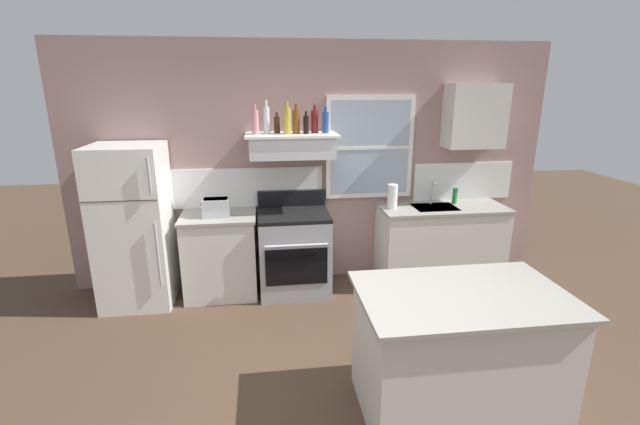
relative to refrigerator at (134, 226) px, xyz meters
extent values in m
plane|color=#4C3828|center=(1.90, -1.84, -0.84)|extent=(16.00, 16.00, 0.00)
cube|color=gray|center=(1.90, 0.39, 0.51)|extent=(5.40, 0.06, 2.70)
cube|color=white|center=(0.75, 0.35, 0.29)|extent=(2.50, 0.02, 0.44)
cube|color=white|center=(3.70, 0.35, 0.29)|extent=(1.20, 0.02, 0.44)
cube|color=white|center=(2.55, 0.34, 0.71)|extent=(1.00, 0.04, 1.15)
cube|color=#9EADBC|center=(2.55, 0.33, 0.71)|extent=(0.90, 0.01, 1.05)
cube|color=white|center=(2.55, 0.32, 0.71)|extent=(0.90, 0.02, 0.04)
cube|color=white|center=(0.00, 0.00, 0.00)|extent=(0.70, 0.68, 1.67)
cube|color=#333333|center=(0.00, -0.34, 0.36)|extent=(0.69, 0.00, 0.01)
cylinder|color=#A5A8AD|center=(0.30, -0.37, -0.18)|extent=(0.02, 0.02, 0.66)
cylinder|color=#A5A8AD|center=(0.30, -0.37, 0.60)|extent=(0.02, 0.02, 0.33)
cube|color=silver|center=(0.85, 0.06, -0.40)|extent=(0.76, 0.60, 0.88)
cube|color=#9E998E|center=(0.85, 0.06, 0.06)|extent=(0.79, 0.63, 0.03)
cube|color=silver|center=(0.84, 0.01, 0.17)|extent=(0.28, 0.20, 0.19)
cube|color=black|center=(0.84, 0.01, 0.26)|extent=(0.24, 0.16, 0.01)
cube|color=black|center=(0.70, 0.01, 0.20)|extent=(0.02, 0.03, 0.02)
cube|color=#9EA0A5|center=(1.65, 0.02, -0.40)|extent=(0.76, 0.64, 0.87)
cube|color=black|center=(1.65, 0.02, 0.05)|extent=(0.76, 0.64, 0.04)
cube|color=black|center=(1.65, 0.31, 0.16)|extent=(0.76, 0.06, 0.18)
cube|color=black|center=(1.65, -0.30, -0.42)|extent=(0.65, 0.01, 0.40)
cylinder|color=silver|center=(1.65, -0.34, -0.17)|extent=(0.65, 0.03, 0.03)
cube|color=silver|center=(1.65, 0.12, 0.77)|extent=(0.88, 0.48, 0.22)
cube|color=#262628|center=(1.65, -0.10, 0.69)|extent=(0.75, 0.02, 0.04)
cube|color=white|center=(1.65, 0.12, 0.90)|extent=(0.96, 0.52, 0.02)
cylinder|color=#C67F84|center=(1.28, 0.11, 1.03)|extent=(0.07, 0.07, 0.24)
cylinder|color=#C67F84|center=(1.28, 0.11, 1.18)|extent=(0.03, 0.03, 0.06)
cylinder|color=silver|center=(1.40, 0.15, 1.05)|extent=(0.06, 0.06, 0.27)
cylinder|color=silver|center=(1.40, 0.15, 1.22)|extent=(0.03, 0.03, 0.07)
cylinder|color=#381E0F|center=(1.50, 0.18, 0.99)|extent=(0.06, 0.06, 0.17)
cylinder|color=#381E0F|center=(1.50, 0.18, 1.10)|extent=(0.03, 0.03, 0.04)
cylinder|color=#B29333|center=(1.61, 0.08, 1.04)|extent=(0.08, 0.08, 0.26)
cylinder|color=#B29333|center=(1.61, 0.08, 1.20)|extent=(0.03, 0.03, 0.06)
cylinder|color=brown|center=(1.70, 0.11, 1.03)|extent=(0.07, 0.07, 0.24)
cylinder|color=brown|center=(1.70, 0.11, 1.18)|extent=(0.03, 0.03, 0.06)
cylinder|color=black|center=(1.80, 0.07, 1.00)|extent=(0.06, 0.06, 0.18)
cylinder|color=black|center=(1.80, 0.07, 1.11)|extent=(0.02, 0.02, 0.05)
cylinder|color=maroon|center=(1.90, 0.16, 1.02)|extent=(0.07, 0.07, 0.23)
cylinder|color=maroon|center=(1.90, 0.16, 1.17)|extent=(0.03, 0.03, 0.06)
cylinder|color=#1E478C|center=(2.01, 0.11, 1.02)|extent=(0.07, 0.07, 0.22)
cylinder|color=#1E478C|center=(2.01, 0.11, 1.16)|extent=(0.03, 0.03, 0.05)
cube|color=silver|center=(3.35, 0.06, -0.40)|extent=(1.40, 0.60, 0.88)
cube|color=#9E998E|center=(3.35, 0.06, 0.06)|extent=(1.43, 0.63, 0.03)
cube|color=#B7BABC|center=(3.25, 0.04, 0.07)|extent=(0.48, 0.36, 0.01)
cylinder|color=silver|center=(3.25, 0.18, 0.21)|extent=(0.03, 0.03, 0.28)
cylinder|color=silver|center=(3.25, 0.10, 0.33)|extent=(0.02, 0.16, 0.02)
cylinder|color=white|center=(2.75, 0.06, 0.21)|extent=(0.11, 0.11, 0.27)
cylinder|color=#268C3F|center=(3.53, 0.16, 0.16)|extent=(0.06, 0.06, 0.18)
cube|color=silver|center=(2.63, -2.01, -0.40)|extent=(1.32, 0.82, 0.88)
cube|color=#9E998E|center=(2.63, -2.01, 0.06)|extent=(1.40, 0.90, 0.03)
cube|color=silver|center=(3.70, 0.20, 1.06)|extent=(0.64, 0.32, 0.70)
camera|label=1|loc=(1.33, -4.51, 1.42)|focal=24.67mm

